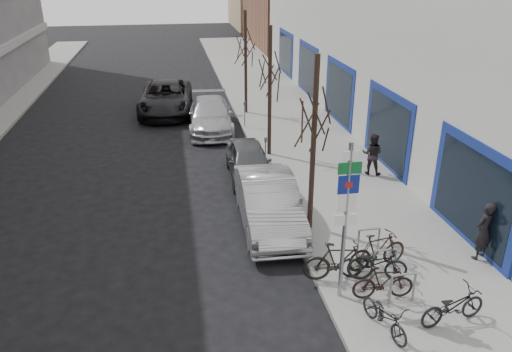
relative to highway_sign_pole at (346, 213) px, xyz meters
name	(u,v)px	position (x,y,z in m)	size (l,w,h in m)	color
ground	(244,311)	(-2.40, 0.01, -2.46)	(120.00, 120.00, 0.00)	black
sidewalk_east	(312,153)	(2.10, 10.01, -2.38)	(5.00, 70.00, 0.15)	slate
commercial_building	(507,16)	(14.60, 16.01, 2.54)	(20.00, 32.00, 10.00)	#B7B7B2
brick_building_far	(314,2)	(10.60, 40.01, 1.54)	(12.00, 14.00, 8.00)	brown
highway_sign_pole	(346,213)	(0.00, 0.00, 0.00)	(0.55, 0.10, 4.20)	gray
bike_rack	(384,260)	(1.40, 0.61, -1.80)	(0.66, 2.26, 0.83)	gray
tree_near	(315,104)	(0.20, 3.51, 1.65)	(1.80, 1.80, 5.50)	black
tree_mid	(270,61)	(0.20, 10.01, 1.65)	(1.80, 1.80, 5.50)	black
tree_far	(245,38)	(0.20, 16.51, 1.65)	(1.80, 1.80, 5.50)	black
meter_front	(300,213)	(-0.25, 3.01, -1.54)	(0.10, 0.08, 1.27)	gray
meter_mid	(266,150)	(-0.25, 8.51, -1.54)	(0.10, 0.08, 1.27)	gray
meter_back	(245,111)	(-0.25, 14.01, -1.54)	(0.10, 0.08, 1.27)	gray
bike_near_left	(385,313)	(0.57, -1.39, -1.83)	(0.47, 1.56, 0.95)	black
bike_near_right	(383,282)	(1.00, -0.26, -1.84)	(0.46, 1.54, 0.94)	black
bike_mid_curb	(374,261)	(1.09, 0.57, -1.78)	(0.53, 1.74, 1.07)	black
bike_mid_inner	(339,261)	(0.17, 0.65, -1.74)	(0.56, 1.88, 1.14)	black
bike_far_curb	(453,303)	(2.21, -1.38, -1.79)	(0.52, 1.71, 1.04)	black
bike_far_inner	(378,250)	(1.38, 1.02, -1.76)	(0.53, 1.79, 1.09)	black
parked_car_front	(269,203)	(-1.00, 4.08, -1.65)	(1.71, 4.90, 1.61)	#A6A7AB
parked_car_mid	(249,161)	(-1.00, 7.98, -1.78)	(1.60, 3.98, 1.36)	#4E4F54
parked_car_back	(211,115)	(-1.94, 14.20, -1.70)	(2.11, 5.20, 1.51)	#AFAEB4
lane_car	(166,98)	(-4.09, 17.74, -1.62)	(2.77, 6.02, 1.67)	black
pedestrian_near	(483,231)	(4.40, 0.99, -1.45)	(0.63, 0.41, 1.71)	black
pedestrian_far	(372,154)	(3.69, 7.22, -1.49)	(0.61, 0.41, 1.64)	black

